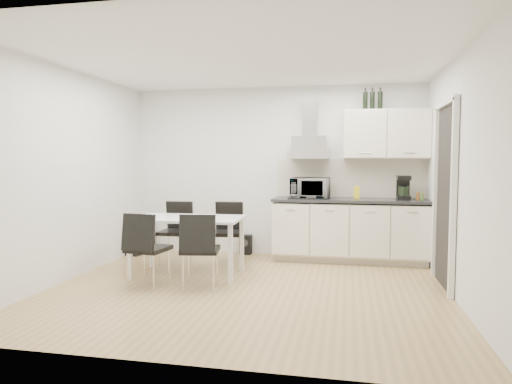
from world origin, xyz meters
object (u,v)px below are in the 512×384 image
at_px(chair_near_left, 148,250).
at_px(chair_near_right, 200,251).
at_px(kitchenette, 352,205).
at_px(guitar_amp, 140,239).
at_px(chair_far_left, 175,233).
at_px(dining_table, 188,224).
at_px(chair_far_right, 227,234).
at_px(floor_speaker, 246,245).

distance_m(chair_near_left, chair_near_right, 0.61).
xyz_separation_m(kitchenette, guitar_amp, (-3.30, -0.08, -0.60)).
relative_size(kitchenette, chair_far_left, 2.86).
height_order(dining_table, chair_far_left, chair_far_left).
relative_size(dining_table, chair_far_right, 1.59).
relative_size(chair_near_right, floor_speaker, 2.93).
distance_m(chair_near_left, floor_speaker, 2.18).
bearing_deg(chair_near_left, floor_speaker, 79.02).
bearing_deg(floor_speaker, chair_near_right, -92.97).
bearing_deg(chair_near_right, chair_far_right, 80.83).
distance_m(chair_far_left, chair_near_right, 1.37).
bearing_deg(kitchenette, guitar_amp, -178.53).
distance_m(chair_far_left, floor_speaker, 1.22).
relative_size(guitar_amp, floor_speaker, 1.90).
xyz_separation_m(chair_near_left, floor_speaker, (0.70, 2.05, -0.29)).
height_order(chair_far_right, floor_speaker, chair_far_right).
xyz_separation_m(chair_far_left, chair_far_right, (0.75, 0.08, 0.00)).
relative_size(chair_near_right, guitar_amp, 1.54).
distance_m(chair_far_right, chair_near_left, 1.42).
relative_size(kitchenette, chair_near_right, 2.86).
bearing_deg(kitchenette, chair_near_right, -133.35).
relative_size(kitchenette, chair_near_left, 2.86).
bearing_deg(kitchenette, floor_speaker, 174.21).
xyz_separation_m(dining_table, chair_near_right, (0.35, -0.56, -0.23)).
height_order(chair_far_left, chair_far_right, same).
distance_m(dining_table, chair_far_left, 0.75).
bearing_deg(chair_near_right, dining_table, 112.82).
height_order(chair_near_left, chair_near_right, same).
bearing_deg(kitchenette, chair_far_left, -164.73).
xyz_separation_m(dining_table, guitar_amp, (-1.23, 1.18, -0.44)).
xyz_separation_m(chair_far_left, floor_speaker, (0.84, 0.84, -0.29)).
distance_m(dining_table, chair_near_right, 0.70).
bearing_deg(guitar_amp, chair_far_right, -9.52).
distance_m(kitchenette, chair_far_right, 1.86).
xyz_separation_m(dining_table, chair_far_left, (-0.40, 0.59, -0.23)).
distance_m(kitchenette, floor_speaker, 1.77).
distance_m(kitchenette, chair_near_left, 3.02).
bearing_deg(dining_table, chair_far_left, 122.49).
height_order(kitchenette, chair_far_left, kitchenette).
height_order(kitchenette, chair_far_right, kitchenette).
relative_size(chair_far_right, guitar_amp, 1.54).
xyz_separation_m(chair_far_left, chair_near_left, (0.14, -1.21, 0.00)).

